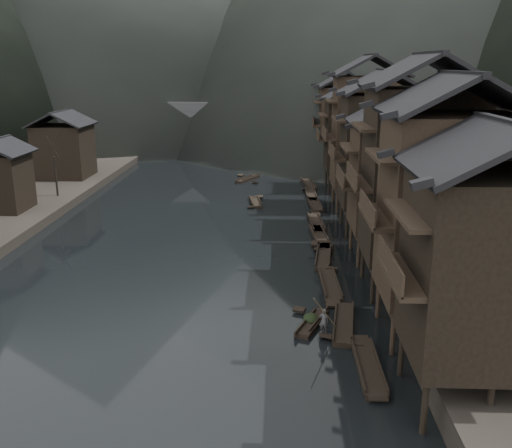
{
  "coord_description": "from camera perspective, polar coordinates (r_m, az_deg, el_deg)",
  "views": [
    {
      "loc": [
        7.75,
        -32.11,
        15.56
      ],
      "look_at": [
        6.0,
        14.08,
        2.5
      ],
      "focal_mm": 40.0,
      "sensor_mm": 36.0,
      "label": 1
    }
  ],
  "objects": [
    {
      "name": "bamboo_pole",
      "position": [
        33.16,
        7.29,
        -5.55
      ],
      "size": [
        1.91,
        2.25,
        3.2
      ],
      "primitive_type": "cylinder",
      "rotation": [
        0.73,
        0.0,
        -0.7
      ],
      "color": "#8C7A51",
      "rests_on": "boatman"
    },
    {
      "name": "hero_sampan",
      "position": [
        35.74,
        5.64,
        -9.75
      ],
      "size": [
        2.35,
        4.36,
        0.43
      ],
      "color": "black",
      "rests_on": "water"
    },
    {
      "name": "cargo_heap",
      "position": [
        35.69,
        5.53,
        -8.87
      ],
      "size": [
        0.97,
        1.27,
        0.58
      ],
      "primitive_type": "ellipsoid",
      "color": "black",
      "rests_on": "hero_sampan"
    },
    {
      "name": "stilt_houses",
      "position": [
        52.54,
        12.75,
        8.51
      ],
      "size": [
        9.0,
        67.6,
        16.69
      ],
      "color": "black",
      "rests_on": "ground"
    },
    {
      "name": "stone_bridge",
      "position": [
        104.92,
        -2.11,
        10.05
      ],
      "size": [
        40.0,
        6.0,
        9.0
      ],
      "color": "#4C4C4F",
      "rests_on": "ground"
    },
    {
      "name": "right_bank",
      "position": [
        78.47,
        22.5,
        3.8
      ],
      "size": [
        40.0,
        200.0,
        1.8
      ],
      "primitive_type": "cube",
      "color": "#2D2823",
      "rests_on": "ground"
    },
    {
      "name": "midriver_boats",
      "position": [
        72.48,
        -0.49,
        3.54
      ],
      "size": [
        4.14,
        19.24,
        0.44
      ],
      "color": "black",
      "rests_on": "water"
    },
    {
      "name": "moored_sampans",
      "position": [
        59.33,
        6.01,
        0.68
      ],
      "size": [
        2.57,
        65.54,
        0.47
      ],
      "color": "black",
      "rests_on": "water"
    },
    {
      "name": "boatman",
      "position": [
        34.07,
        6.81,
        -9.27
      ],
      "size": [
        0.64,
        0.5,
        1.54
      ],
      "primitive_type": "imported",
      "rotation": [
        0.0,
        0.0,
        2.88
      ],
      "color": "#535355",
      "rests_on": "hero_sampan"
    },
    {
      "name": "water",
      "position": [
        36.52,
        -10.45,
        -9.73
      ],
      "size": [
        300.0,
        300.0,
        0.0
      ],
      "primitive_type": "plane",
      "color": "black",
      "rests_on": "ground"
    }
  ]
}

